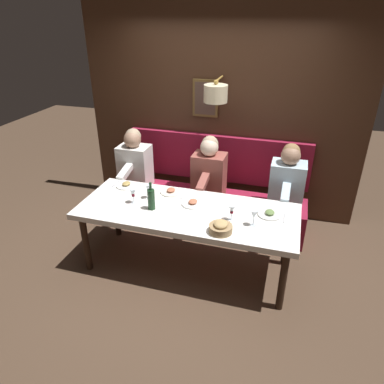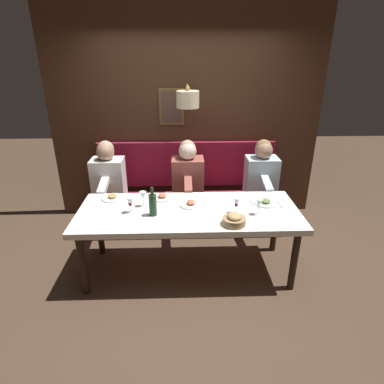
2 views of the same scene
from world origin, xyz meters
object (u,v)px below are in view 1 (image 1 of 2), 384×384
at_px(diner_middle, 134,161).
at_px(wine_glass_2, 133,193).
at_px(wine_glass_0, 148,189).
at_px(diner_near, 209,169).
at_px(bread_bowl, 221,227).
at_px(diner_nearest, 288,179).
at_px(wine_glass_1, 254,215).
at_px(dining_table, 187,215).
at_px(wine_bottle, 151,199).
at_px(wine_glass_3, 232,210).

height_order(diner_middle, wine_glass_2, diner_middle).
distance_m(wine_glass_0, wine_glass_2, 0.18).
xyz_separation_m(diner_near, wine_glass_2, (-0.92, 0.60, 0.04)).
distance_m(wine_glass_0, bread_bowl, 0.99).
relative_size(diner_nearest, wine_glass_1, 4.82).
bearing_deg(diner_near, dining_table, 179.35).
height_order(wine_glass_1, bread_bowl, wine_glass_1).
distance_m(wine_glass_1, wine_glass_2, 1.28).
relative_size(diner_middle, bread_bowl, 3.60).
height_order(diner_middle, wine_glass_1, diner_middle).
height_order(diner_near, wine_bottle, diner_near).
xyz_separation_m(wine_glass_0, wine_glass_1, (-0.22, -1.17, 0.00)).
bearing_deg(wine_bottle, diner_nearest, -53.21).
height_order(dining_table, wine_bottle, wine_bottle).
distance_m(diner_middle, bread_bowl, 1.85).
bearing_deg(wine_bottle, wine_glass_2, 74.70).
xyz_separation_m(dining_table, diner_nearest, (0.88, -0.96, 0.14)).
xyz_separation_m(wine_glass_2, wine_bottle, (-0.06, -0.23, 0.00)).
xyz_separation_m(wine_bottle, bread_bowl, (-0.21, -0.77, -0.07)).
bearing_deg(bread_bowl, wine_glass_2, 74.57).
distance_m(dining_table, wine_glass_1, 0.73).
height_order(dining_table, diner_nearest, diner_nearest).
distance_m(diner_middle, wine_glass_3, 1.76).
bearing_deg(wine_glass_1, diner_nearest, -14.67).
xyz_separation_m(diner_nearest, bread_bowl, (-1.19, 0.54, -0.03)).
xyz_separation_m(wine_glass_3, bread_bowl, (-0.23, 0.06, -0.07)).
relative_size(diner_near, wine_glass_3, 4.82).
height_order(diner_nearest, wine_bottle, diner_nearest).
bearing_deg(diner_middle, diner_nearest, -90.00).
bearing_deg(diner_middle, wine_glass_3, -123.09).
height_order(diner_middle, wine_glass_0, diner_middle).
bearing_deg(diner_middle, wine_bottle, -146.71).
xyz_separation_m(diner_nearest, diner_middle, (0.00, 1.95, 0.00)).
height_order(wine_glass_3, bread_bowl, wine_glass_3).
height_order(diner_middle, wine_glass_3, diner_middle).
relative_size(dining_table, bread_bowl, 10.32).
distance_m(wine_glass_1, wine_bottle, 1.05).
relative_size(diner_nearest, diner_near, 1.00).
xyz_separation_m(dining_table, wine_glass_2, (-0.03, 0.59, 0.18)).
xyz_separation_m(diner_near, wine_glass_3, (-0.96, -0.47, 0.04)).
xyz_separation_m(diner_middle, wine_bottle, (-0.98, -0.64, 0.04)).
xyz_separation_m(dining_table, wine_glass_0, (0.11, 0.47, 0.18)).
distance_m(diner_middle, wine_bottle, 1.17).
distance_m(diner_middle, wine_glass_2, 1.00).
distance_m(wine_glass_1, wine_glass_3, 0.22).
bearing_deg(wine_bottle, wine_glass_3, -88.67).
relative_size(dining_table, wine_glass_3, 13.85).
bearing_deg(dining_table, wine_glass_0, 76.81).
bearing_deg(diner_middle, dining_table, -131.51).
distance_m(dining_table, bread_bowl, 0.54).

